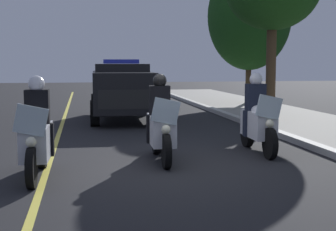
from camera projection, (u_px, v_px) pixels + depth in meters
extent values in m
plane|color=black|center=(172.00, 165.00, 9.23)|extent=(80.00, 80.00, 0.00)
cube|color=#E0D14C|center=(47.00, 169.00, 8.83)|extent=(48.00, 0.12, 0.01)
cylinder|color=black|center=(31.00, 168.00, 7.48)|extent=(0.64, 0.14, 0.64)
cylinder|color=black|center=(42.00, 151.00, 8.96)|extent=(0.64, 0.16, 0.64)
cube|color=silver|center=(37.00, 141.00, 8.17)|extent=(1.21, 0.47, 0.56)
ellipsoid|color=silver|center=(36.00, 124.00, 8.08)|extent=(0.57, 0.34, 0.24)
cube|color=silver|center=(31.00, 120.00, 7.50)|extent=(0.08, 0.56, 0.53)
sphere|color=#F9F4CC|center=(31.00, 142.00, 7.48)|extent=(0.17, 0.17, 0.17)
sphere|color=red|center=(22.00, 124.00, 7.61)|extent=(0.09, 0.09, 0.09)
sphere|color=#1933F2|center=(43.00, 124.00, 7.66)|extent=(0.09, 0.09, 0.09)
cube|color=black|center=(37.00, 107.00, 8.33)|extent=(0.29, 0.41, 0.60)
cube|color=black|center=(50.00, 140.00, 8.36)|extent=(0.18, 0.14, 0.56)
cube|color=black|center=(26.00, 140.00, 8.30)|extent=(0.18, 0.14, 0.56)
sphere|color=silver|center=(36.00, 84.00, 8.27)|extent=(0.28, 0.28, 0.28)
cylinder|color=black|center=(166.00, 151.00, 8.88)|extent=(0.64, 0.14, 0.64)
cylinder|color=black|center=(156.00, 139.00, 10.36)|extent=(0.64, 0.16, 0.64)
cube|color=white|center=(161.00, 130.00, 9.57)|extent=(1.21, 0.47, 0.56)
ellipsoid|color=white|center=(161.00, 115.00, 9.49)|extent=(0.57, 0.34, 0.24)
cube|color=silver|center=(166.00, 111.00, 8.90)|extent=(0.08, 0.56, 0.53)
sphere|color=#F9F4CC|center=(166.00, 130.00, 8.88)|extent=(0.17, 0.17, 0.17)
sphere|color=red|center=(156.00, 114.00, 9.02)|extent=(0.09, 0.09, 0.09)
sphere|color=#1933F2|center=(173.00, 114.00, 9.06)|extent=(0.09, 0.09, 0.09)
cube|color=black|center=(160.00, 101.00, 9.74)|extent=(0.29, 0.41, 0.60)
cube|color=black|center=(170.00, 128.00, 9.77)|extent=(0.18, 0.14, 0.56)
cube|color=black|center=(150.00, 129.00, 9.71)|extent=(0.18, 0.14, 0.56)
sphere|color=black|center=(160.00, 81.00, 9.67)|extent=(0.28, 0.28, 0.28)
cylinder|color=black|center=(270.00, 144.00, 9.75)|extent=(0.64, 0.14, 0.64)
cylinder|color=black|center=(247.00, 133.00, 11.22)|extent=(0.64, 0.16, 0.64)
cube|color=white|center=(258.00, 124.00, 10.43)|extent=(1.21, 0.47, 0.56)
ellipsoid|color=white|center=(259.00, 111.00, 10.35)|extent=(0.57, 0.34, 0.24)
cube|color=silver|center=(269.00, 107.00, 9.77)|extent=(0.08, 0.56, 0.53)
sphere|color=#F9F4CC|center=(270.00, 124.00, 9.75)|extent=(0.17, 0.17, 0.17)
sphere|color=red|center=(259.00, 110.00, 9.88)|extent=(0.09, 0.09, 0.09)
sphere|color=#1933F2|center=(274.00, 110.00, 9.93)|extent=(0.09, 0.09, 0.09)
cube|color=black|center=(255.00, 98.00, 10.60)|extent=(0.29, 0.41, 0.60)
cube|color=black|center=(265.00, 123.00, 10.63)|extent=(0.18, 0.14, 0.56)
cube|color=black|center=(247.00, 123.00, 10.57)|extent=(0.18, 0.14, 0.56)
sphere|color=silver|center=(256.00, 79.00, 10.54)|extent=(0.28, 0.28, 0.28)
cube|color=black|center=(122.00, 90.00, 16.45)|extent=(4.95, 2.03, 1.24)
cube|color=black|center=(121.00, 69.00, 16.67)|extent=(2.45, 1.81, 0.36)
cube|color=#2633D8|center=(121.00, 61.00, 16.44)|extent=(0.31, 1.21, 0.14)
cube|color=black|center=(126.00, 99.00, 14.10)|extent=(0.16, 1.62, 0.56)
cylinder|color=black|center=(153.00, 112.00, 15.12)|extent=(0.81, 0.30, 0.80)
cylinder|color=black|center=(95.00, 113.00, 14.86)|extent=(0.81, 0.30, 0.80)
cylinder|color=black|center=(144.00, 104.00, 18.17)|extent=(0.81, 0.30, 0.80)
cylinder|color=black|center=(95.00, 105.00, 17.91)|extent=(0.81, 0.30, 0.80)
cylinder|color=#4C3823|center=(271.00, 72.00, 16.04)|extent=(0.33, 0.33, 3.08)
cylinder|color=#42301E|center=(248.00, 76.00, 22.36)|extent=(0.25, 0.25, 2.44)
ellipsoid|color=#194216|center=(249.00, 16.00, 22.06)|extent=(3.80, 3.80, 4.92)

